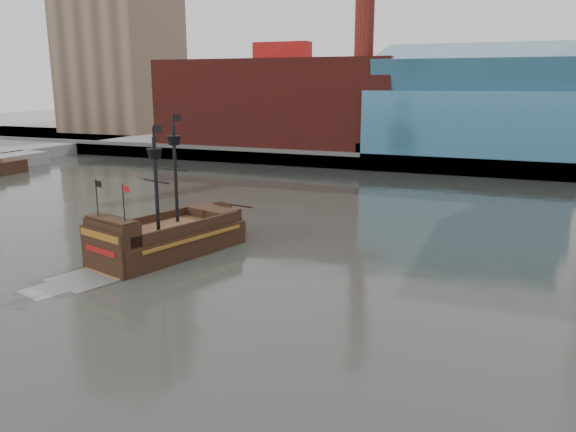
% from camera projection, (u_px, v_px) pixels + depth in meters
% --- Properties ---
extents(ground, '(400.00, 400.00, 0.00)m').
position_uv_depth(ground, '(143.00, 346.00, 28.56)').
color(ground, '#282B26').
rests_on(ground, ground).
extents(promenade_far, '(220.00, 60.00, 2.00)m').
position_uv_depth(promenade_far, '(423.00, 145.00, 111.42)').
color(promenade_far, slate).
rests_on(promenade_far, ground).
extents(seawall, '(220.00, 1.00, 2.60)m').
position_uv_depth(seawall, '(393.00, 163.00, 84.71)').
color(seawall, '#4C4C49').
rests_on(seawall, ground).
extents(skyline, '(149.00, 45.00, 62.00)m').
position_uv_depth(skyline, '(454.00, 15.00, 97.38)').
color(skyline, '#7B5F49').
rests_on(skyline, promenade_far).
extents(pirate_ship, '(8.79, 16.10, 11.55)m').
position_uv_depth(pirate_ship, '(168.00, 241.00, 43.67)').
color(pirate_ship, black).
rests_on(pirate_ship, ground).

